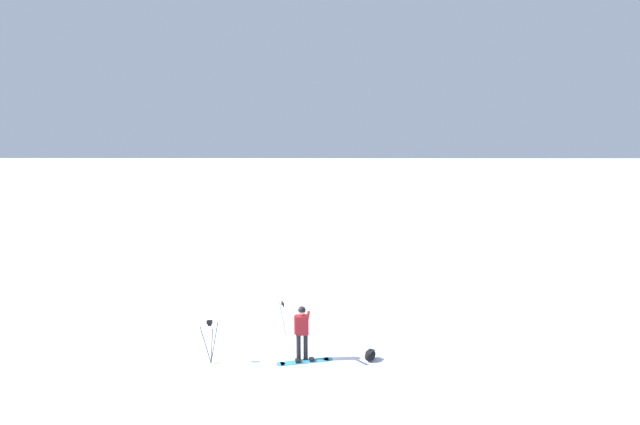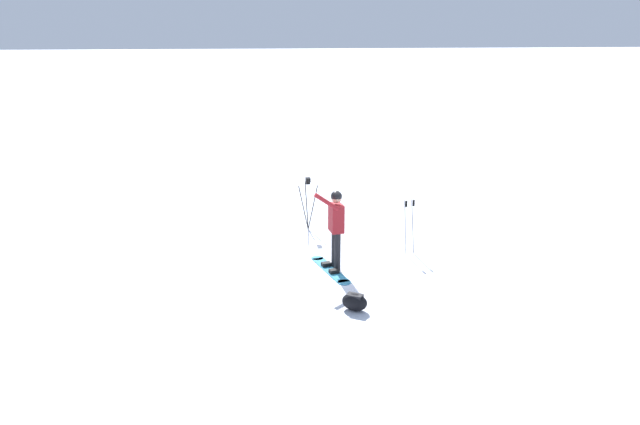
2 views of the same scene
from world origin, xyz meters
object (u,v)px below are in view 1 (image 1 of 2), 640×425
(snowboarder, at_px, (302,327))
(camera_tripod, at_px, (210,333))
(snowboard, at_px, (305,361))
(ski_poles, at_px, (283,314))
(gear_bag_large, at_px, (370,355))

(snowboarder, bearing_deg, camera_tripod, 95.19)
(snowboard, height_order, camera_tripod, camera_tripod)
(camera_tripod, distance_m, ski_poles, 2.92)
(snowboard, relative_size, ski_poles, 1.39)
(gear_bag_large, bearing_deg, snowboard, 93.76)
(snowboard, height_order, ski_poles, ski_poles)
(snowboard, bearing_deg, gear_bag_large, -86.24)
(gear_bag_large, relative_size, camera_tripod, 0.41)
(snowboarder, bearing_deg, ski_poles, 22.26)
(gear_bag_large, distance_m, camera_tripod, 4.98)
(snowboard, distance_m, ski_poles, 2.28)
(snowboard, bearing_deg, ski_poles, 23.07)
(gear_bag_large, bearing_deg, ski_poles, 57.42)
(snowboard, xyz_separation_m, camera_tripod, (-0.12, 2.88, 0.96))
(snowboard, distance_m, camera_tripod, 3.04)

